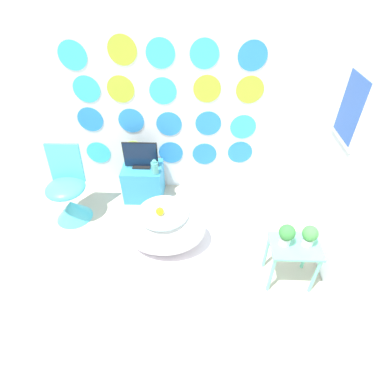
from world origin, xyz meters
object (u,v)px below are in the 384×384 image
object	(u,v)px
chair	(70,198)
vase	(155,168)
tv	(141,156)
potted_plant_left	(287,234)
bathtub	(164,227)
potted_plant_right	(310,235)

from	to	relation	value
chair	vase	distance (m)	1.06
tv	potted_plant_left	world-z (taller)	tv
bathtub	potted_plant_right	xyz separation A→B (m)	(1.34, -0.39, 0.36)
bathtub	tv	distance (m)	0.97
potted_plant_left	potted_plant_right	world-z (taller)	potted_plant_left
potted_plant_right	vase	bearing A→B (deg)	144.53
tv	vase	xyz separation A→B (m)	(0.19, -0.14, -0.07)
vase	potted_plant_right	bearing A→B (deg)	-35.47
bathtub	chair	size ratio (longest dim) A/B	0.96
chair	potted_plant_left	world-z (taller)	chair
bathtub	chair	distance (m)	1.22
tv	potted_plant_right	xyz separation A→B (m)	(1.70, -1.22, -0.00)
vase	potted_plant_right	size ratio (longest dim) A/B	0.90
tv	vase	size ratio (longest dim) A/B	2.22
tv	vase	distance (m)	0.24
bathtub	chair	bearing A→B (deg)	161.33
chair	bathtub	bearing A→B (deg)	-18.67
bathtub	tv	xyz separation A→B (m)	(-0.36, 0.83, 0.36)
chair	potted_plant_left	size ratio (longest dim) A/B	4.20
tv	chair	bearing A→B (deg)	-151.26
tv	bathtub	bearing A→B (deg)	-66.69
potted_plant_left	potted_plant_right	distance (m)	0.20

